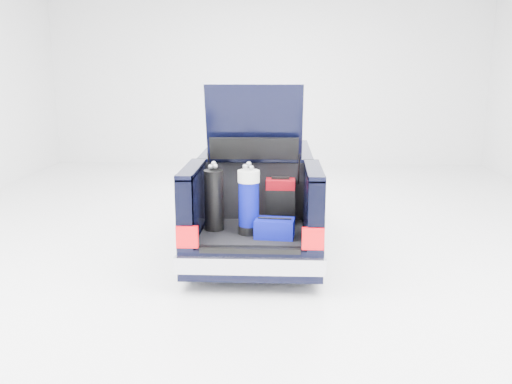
{
  "coord_description": "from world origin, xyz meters",
  "views": [
    {
      "loc": [
        0.34,
        -8.21,
        2.66
      ],
      "look_at": [
        0.0,
        -0.5,
        0.89
      ],
      "focal_mm": 38.0,
      "sensor_mm": 36.0,
      "label": 1
    }
  ],
  "objects_px": {
    "car": "(258,197)",
    "blue_golf_bag": "(249,201)",
    "red_suitcase": "(280,201)",
    "blue_duffel": "(275,228)",
    "black_golf_bag": "(214,200)"
  },
  "relations": [
    {
      "from": "blue_golf_bag",
      "to": "blue_duffel",
      "type": "xyz_separation_m",
      "value": [
        0.33,
        -0.15,
        -0.3
      ]
    },
    {
      "from": "red_suitcase",
      "to": "blue_duffel",
      "type": "distance_m",
      "value": 0.68
    },
    {
      "from": "car",
      "to": "red_suitcase",
      "type": "distance_m",
      "value": 1.27
    },
    {
      "from": "car",
      "to": "black_golf_bag",
      "type": "xyz_separation_m",
      "value": [
        -0.5,
        -1.57,
        0.33
      ]
    },
    {
      "from": "red_suitcase",
      "to": "blue_golf_bag",
      "type": "height_order",
      "value": "blue_golf_bag"
    },
    {
      "from": "car",
      "to": "red_suitcase",
      "type": "height_order",
      "value": "car"
    },
    {
      "from": "car",
      "to": "blue_golf_bag",
      "type": "xyz_separation_m",
      "value": [
        -0.04,
        -1.7,
        0.35
      ]
    },
    {
      "from": "blue_golf_bag",
      "to": "blue_duffel",
      "type": "distance_m",
      "value": 0.47
    },
    {
      "from": "car",
      "to": "blue_duffel",
      "type": "height_order",
      "value": "car"
    },
    {
      "from": "black_golf_bag",
      "to": "red_suitcase",
      "type": "bearing_deg",
      "value": 21.16
    },
    {
      "from": "red_suitcase",
      "to": "blue_duffel",
      "type": "relative_size",
      "value": 1.24
    },
    {
      "from": "car",
      "to": "blue_golf_bag",
      "type": "bearing_deg",
      "value": -91.46
    },
    {
      "from": "black_golf_bag",
      "to": "blue_duffel",
      "type": "bearing_deg",
      "value": -21.95
    },
    {
      "from": "car",
      "to": "blue_golf_bag",
      "type": "distance_m",
      "value": 1.74
    },
    {
      "from": "black_golf_bag",
      "to": "blue_duffel",
      "type": "xyz_separation_m",
      "value": [
        0.79,
        -0.28,
        -0.29
      ]
    }
  ]
}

